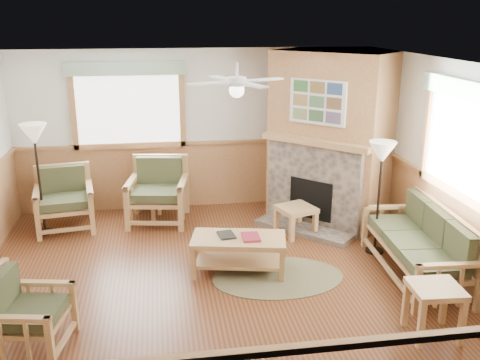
{
  "coord_description": "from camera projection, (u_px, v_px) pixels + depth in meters",
  "views": [
    {
      "loc": [
        -0.61,
        -5.9,
        3.24
      ],
      "look_at": [
        0.4,
        0.7,
        1.15
      ],
      "focal_mm": 40.0,
      "sensor_mm": 36.0,
      "label": 1
    }
  ],
  "objects": [
    {
      "name": "floor",
      "position": [
        217.0,
        287.0,
        6.62
      ],
      "size": [
        6.0,
        6.0,
        0.01
      ],
      "primitive_type": "cube",
      "color": "#592F18",
      "rests_on": "ground"
    },
    {
      "name": "ceiling",
      "position": [
        213.0,
        65.0,
        5.81
      ],
      "size": [
        6.0,
        6.0,
        0.01
      ],
      "primitive_type": "cube",
      "color": "white",
      "rests_on": "floor"
    },
    {
      "name": "wall_back",
      "position": [
        196.0,
        130.0,
        9.05
      ],
      "size": [
        6.0,
        0.02,
        2.7
      ],
      "primitive_type": "cube",
      "color": "white",
      "rests_on": "floor"
    },
    {
      "name": "wall_front",
      "position": [
        266.0,
        325.0,
        3.39
      ],
      "size": [
        6.0,
        0.02,
        2.7
      ],
      "primitive_type": "cube",
      "color": "white",
      "rests_on": "floor"
    },
    {
      "name": "wall_right",
      "position": [
        455.0,
        172.0,
        6.65
      ],
      "size": [
        0.02,
        6.0,
        2.7
      ],
      "primitive_type": "cube",
      "color": "white",
      "rests_on": "floor"
    },
    {
      "name": "wainscot",
      "position": [
        216.0,
        246.0,
        6.46
      ],
      "size": [
        6.0,
        6.0,
        1.1
      ],
      "primitive_type": null,
      "color": "#A37043",
      "rests_on": "floor"
    },
    {
      "name": "fireplace",
      "position": [
        330.0,
        138.0,
        8.45
      ],
      "size": [
        3.11,
        3.11,
        2.7
      ],
      "primitive_type": null,
      "rotation": [
        0.0,
        0.0,
        -0.79
      ],
      "color": "#A37043",
      "rests_on": "floor"
    },
    {
      "name": "window_back",
      "position": [
        125.0,
        60.0,
        8.5
      ],
      "size": [
        1.9,
        0.16,
        1.5
      ],
      "primitive_type": null,
      "color": "white",
      "rests_on": "wall_back"
    },
    {
      "name": "window_right",
      "position": [
        473.0,
        78.0,
        6.1
      ],
      "size": [
        0.16,
        1.9,
        1.5
      ],
      "primitive_type": null,
      "color": "white",
      "rests_on": "wall_right"
    },
    {
      "name": "ceiling_fan",
      "position": [
        237.0,
        66.0,
        6.15
      ],
      "size": [
        1.59,
        1.59,
        0.36
      ],
      "primitive_type": null,
      "rotation": [
        0.0,
        0.0,
        0.35
      ],
      "color": "white",
      "rests_on": "ceiling"
    },
    {
      "name": "sofa",
      "position": [
        416.0,
        243.0,
        6.79
      ],
      "size": [
        1.98,
        0.91,
        0.89
      ],
      "primitive_type": null,
      "rotation": [
        0.0,
        0.0,
        -1.64
      ],
      "color": "tan",
      "rests_on": "floor"
    },
    {
      "name": "armchair_back_left",
      "position": [
        64.0,
        200.0,
        8.27
      ],
      "size": [
        0.97,
        0.97,
        0.95
      ],
      "primitive_type": null,
      "rotation": [
        0.0,
        0.0,
        0.15
      ],
      "color": "tan",
      "rests_on": "floor"
    },
    {
      "name": "armchair_back_right",
      "position": [
        158.0,
        192.0,
        8.55
      ],
      "size": [
        1.04,
        1.04,
        1.02
      ],
      "primitive_type": null,
      "rotation": [
        0.0,
        0.0,
        -0.17
      ],
      "color": "tan",
      "rests_on": "floor"
    },
    {
      "name": "armchair_left",
      "position": [
        28.0,
        312.0,
        5.27
      ],
      "size": [
        0.86,
        0.86,
        0.83
      ],
      "primitive_type": null,
      "rotation": [
        0.0,
        0.0,
        1.38
      ],
      "color": "tan",
      "rests_on": "floor"
    },
    {
      "name": "coffee_table",
      "position": [
        239.0,
        254.0,
        6.94
      ],
      "size": [
        1.3,
        0.84,
        0.48
      ],
      "primitive_type": null,
      "rotation": [
        0.0,
        0.0,
        -0.21
      ],
      "color": "tan",
      "rests_on": "floor"
    },
    {
      "name": "end_table_chairs",
      "position": [
        145.0,
        203.0,
        8.75
      ],
      "size": [
        0.56,
        0.55,
        0.52
      ],
      "primitive_type": null,
      "rotation": [
        0.0,
        0.0,
        -0.27
      ],
      "color": "tan",
      "rests_on": "floor"
    },
    {
      "name": "end_table_sofa",
      "position": [
        433.0,
        311.0,
        5.55
      ],
      "size": [
        0.54,
        0.52,
        0.57
      ],
      "primitive_type": null,
      "rotation": [
        0.0,
        0.0,
        -0.07
      ],
      "color": "tan",
      "rests_on": "floor"
    },
    {
      "name": "footstool",
      "position": [
        296.0,
        220.0,
        8.13
      ],
      "size": [
        0.65,
        0.65,
        0.44
      ],
      "primitive_type": null,
      "rotation": [
        0.0,
        0.0,
        0.34
      ],
      "color": "tan",
      "rests_on": "floor"
    },
    {
      "name": "braided_rug",
      "position": [
        278.0,
        277.0,
        6.84
      ],
      "size": [
        2.15,
        2.15,
        0.01
      ],
      "primitive_type": "cylinder",
      "rotation": [
        0.0,
        0.0,
        -0.34
      ],
      "color": "brown",
      "rests_on": "floor"
    },
    {
      "name": "floor_lamp_left",
      "position": [
        39.0,
        180.0,
        7.99
      ],
      "size": [
        0.48,
        0.48,
        1.72
      ],
      "primitive_type": null,
      "rotation": [
        0.0,
        0.0,
        0.25
      ],
      "color": "black",
      "rests_on": "floor"
    },
    {
      "name": "floor_lamp_right",
      "position": [
        379.0,
        198.0,
        7.35
      ],
      "size": [
        0.4,
        0.4,
        1.61
      ],
      "primitive_type": null,
      "rotation": [
        0.0,
        0.0,
        -0.08
      ],
      "color": "black",
      "rests_on": "floor"
    },
    {
      "name": "book_red",
      "position": [
        251.0,
        236.0,
        6.84
      ],
      "size": [
        0.23,
        0.3,
        0.03
      ],
      "primitive_type": "cube",
      "rotation": [
        0.0,
        0.0,
        -0.02
      ],
      "color": "maroon",
      "rests_on": "coffee_table"
    },
    {
      "name": "book_dark",
      "position": [
        226.0,
        234.0,
        6.91
      ],
      "size": [
        0.23,
        0.29,
        0.02
      ],
      "primitive_type": "cube",
      "rotation": [
        0.0,
        0.0,
        0.13
      ],
      "color": "black",
      "rests_on": "coffee_table"
    }
  ]
}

